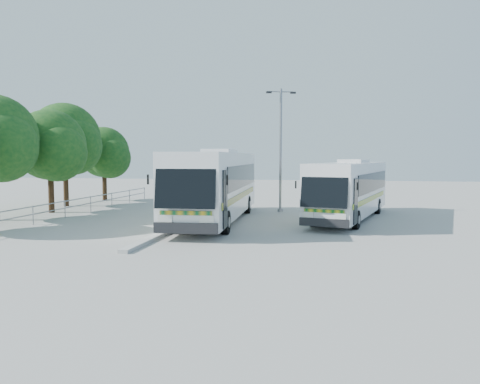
% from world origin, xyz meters
% --- Properties ---
extents(ground, '(100.00, 100.00, 0.00)m').
position_xyz_m(ground, '(0.00, 0.00, 0.00)').
color(ground, '#979792').
rests_on(ground, ground).
extents(kerb_divider, '(0.40, 16.00, 0.15)m').
position_xyz_m(kerb_divider, '(-2.30, 2.00, 0.07)').
color(kerb_divider, '#B2B2AD').
rests_on(kerb_divider, ground).
extents(railing, '(0.06, 22.00, 1.00)m').
position_xyz_m(railing, '(-10.00, 4.00, 0.74)').
color(railing, gray).
rests_on(railing, ground).
extents(tree_far_c, '(4.97, 4.69, 6.49)m').
position_xyz_m(tree_far_c, '(-12.12, 5.10, 4.26)').
color(tree_far_c, '#382314').
rests_on(tree_far_c, ground).
extents(tree_far_d, '(5.62, 5.30, 7.33)m').
position_xyz_m(tree_far_d, '(-13.31, 8.80, 4.82)').
color(tree_far_d, '#382314').
rests_on(tree_far_d, ground).
extents(tree_far_e, '(4.54, 4.28, 5.92)m').
position_xyz_m(tree_far_e, '(-12.63, 13.30, 3.89)').
color(tree_far_e, '#382314').
rests_on(tree_far_e, ground).
extents(coach_main, '(3.35, 13.55, 3.73)m').
position_xyz_m(coach_main, '(-1.00, 3.16, 2.04)').
color(coach_main, white).
rests_on(coach_main, ground).
extents(coach_adjacent, '(5.05, 11.72, 3.20)m').
position_xyz_m(coach_adjacent, '(6.23, 5.36, 1.75)').
color(coach_adjacent, silver).
rests_on(coach_adjacent, ground).
extents(lamppost, '(1.86, 0.79, 7.83)m').
position_xyz_m(lamppost, '(2.00, 8.29, 4.32)').
color(lamppost, gray).
rests_on(lamppost, ground).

